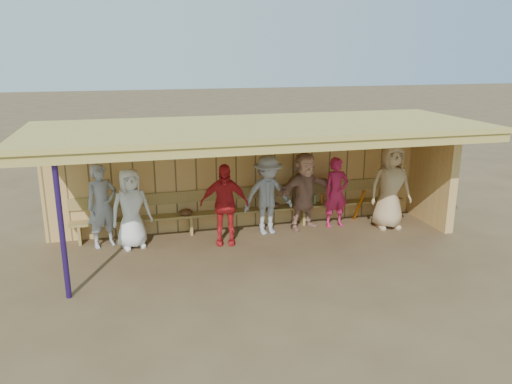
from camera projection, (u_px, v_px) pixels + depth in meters
ground at (260, 245)px, 10.29m from camera, size 90.00×90.00×0.00m
player_a at (102, 206)px, 10.04m from camera, size 0.74×0.62×1.73m
player_b at (131, 209)px, 9.99m from camera, size 0.91×0.72×1.64m
player_d at (224, 204)px, 10.18m from camera, size 1.06×0.61×1.69m
player_e at (268, 195)px, 10.76m from camera, size 1.19×0.78×1.73m
player_f at (304, 191)px, 11.10m from camera, size 1.69×1.01×1.74m
player_g at (336, 192)px, 11.23m from camera, size 0.60×0.41×1.59m
player_h at (390, 187)px, 11.09m from camera, size 0.99×0.70×1.92m
dugout_structure at (270, 157)px, 10.56m from camera, size 8.80×3.20×2.50m
bench at (247, 205)px, 11.18m from camera, size 7.60×0.34×0.93m
dugout_equipment at (225, 211)px, 10.95m from camera, size 6.86×0.62×0.80m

